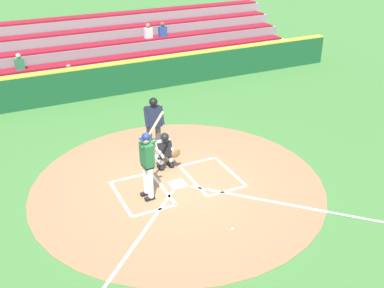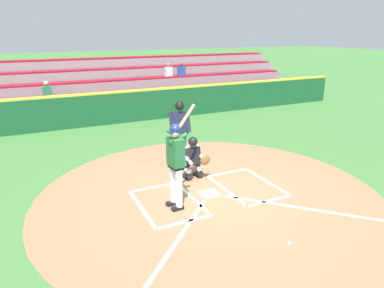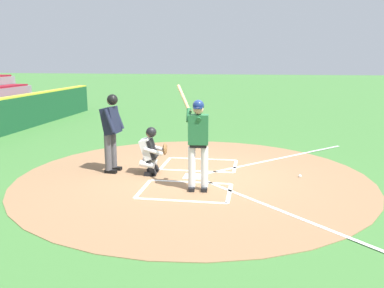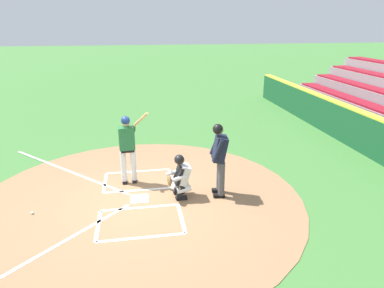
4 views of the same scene
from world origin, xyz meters
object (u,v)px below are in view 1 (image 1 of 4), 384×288
Objects in this scene: batter at (147,160)px; catcher at (165,150)px; baseball at (232,229)px; plate_umpire at (154,122)px.

batter is 1.88× the size of catcher.
catcher is 3.48m from baseball.
plate_umpire reaches higher than catcher.
batter is 28.76× the size of baseball.
catcher is at bearing -128.76° from batter.
catcher is (-1.00, -1.24, -0.51)m from batter.
baseball is at bearing 92.89° from plate_umpire.
plate_umpire is at bearing -92.42° from catcher.
plate_umpire is 4.52m from baseball.
plate_umpire is (-0.04, -0.96, 0.49)m from catcher.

